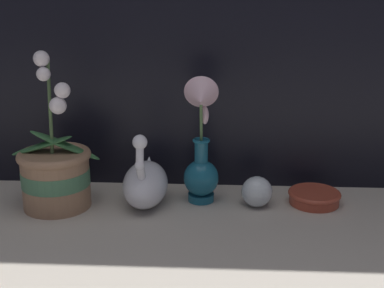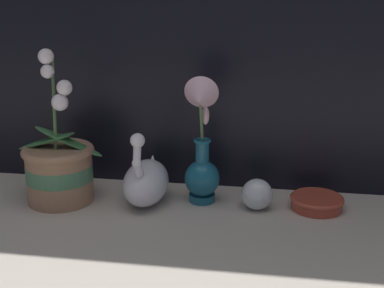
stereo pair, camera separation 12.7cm
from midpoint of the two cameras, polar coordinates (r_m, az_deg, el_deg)
ground_plane at (r=1.20m, az=1.25°, el=-8.99°), size 2.80×2.80×0.00m
orchid_potted_plant at (r=1.34m, az=-11.37°, el=-2.49°), size 0.22×0.18×0.38m
swan_figurine at (r=1.31m, az=-2.16°, el=-3.94°), size 0.11×0.20×0.20m
blue_vase at (r=1.29m, az=3.85°, el=-1.27°), size 0.09×0.12×0.32m
glass_sphere at (r=1.30m, az=9.74°, el=-5.36°), size 0.08×0.08×0.08m
amber_dish at (r=1.34m, az=15.84°, el=-5.97°), size 0.13×0.13×0.03m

